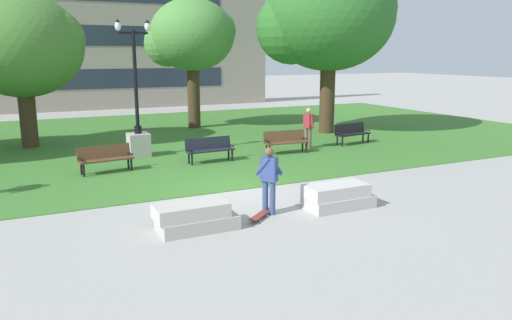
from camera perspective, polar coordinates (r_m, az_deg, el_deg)
The scene contains 16 objects.
ground_plane at distance 14.72m, azimuth -2.52°, elevation -3.56°, with size 140.00×140.00×0.00m, color #A3A09B.
grass_lawn at distance 24.02m, azimuth -12.03°, elevation 2.33°, with size 40.00×20.00×0.02m, color #3D752D.
concrete_block_center at distance 11.54m, azimuth -7.05°, elevation -6.49°, with size 1.88×0.90×0.64m.
concrete_block_left at distance 13.22m, azimuth 9.28°, elevation -4.14°, with size 1.82×0.90×0.64m.
person_skateboarder at distance 12.39m, azimuth 1.50°, elevation -1.92°, with size 0.67×0.46×1.71m.
skateboard at distance 12.28m, azimuth 0.43°, elevation -6.33°, with size 0.91×0.81×0.14m.
park_bench_near_left at distance 18.54m, azimuth -5.33°, elevation 1.37°, with size 1.82×0.60×0.90m.
park_bench_near_right at distance 20.13m, azimuth 3.39°, elevation 2.25°, with size 1.83×0.66×0.90m.
park_bench_far_left at distance 17.60m, azimuth -16.84°, elevation 0.32°, with size 1.85×0.75×0.90m.
park_bench_far_right at distance 22.60m, azimuth 10.86°, elevation 3.14°, with size 1.86×0.79×0.90m.
lamp_post_center at distance 19.93m, azimuth -13.34°, elevation 3.39°, with size 1.32×0.80×5.20m.
tree_near_right at distance 23.33m, azimuth -25.40°, elevation 11.55°, with size 5.28×5.02×6.40m.
tree_near_left at distance 25.51m, azimuth 8.22°, elevation 15.90°, with size 6.67×6.35×8.49m.
tree_far_right at distance 27.15m, azimuth -7.43°, elevation 13.83°, with size 4.65×4.43×6.80m.
person_bystander_far_lawn at distance 21.22m, azimuth 6.01°, elevation 3.93°, with size 0.30×0.63×1.71m.
building_facade_distant at distance 37.70m, azimuth -21.79°, elevation 14.14°, with size 31.38×1.03×11.76m.
Camera 1 is at (-5.59, -13.03, 3.96)m, focal length 35.00 mm.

